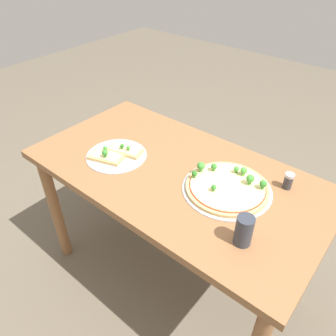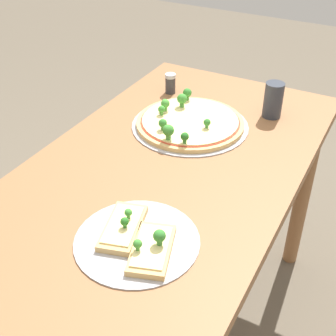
# 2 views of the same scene
# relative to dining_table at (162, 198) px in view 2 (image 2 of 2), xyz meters

# --- Properties ---
(dining_table) EXTENTS (1.36, 0.72, 0.77)m
(dining_table) POSITION_rel_dining_table_xyz_m (0.00, 0.00, 0.00)
(dining_table) COLOR brown
(dining_table) RESTS_ON ground_plane
(pizza_tray_whole) EXTENTS (0.38, 0.38, 0.07)m
(pizza_tray_whole) POSITION_rel_dining_table_xyz_m (0.25, 0.04, 0.12)
(pizza_tray_whole) COLOR #A3A3A8
(pizza_tray_whole) RESTS_ON dining_table
(pizza_tray_slice) EXTENTS (0.29, 0.29, 0.06)m
(pizza_tray_slice) POSITION_rel_dining_table_xyz_m (-0.29, -0.09, 0.12)
(pizza_tray_slice) COLOR #A3A3A8
(pizza_tray_slice) RESTS_ON dining_table
(drinking_cup) EXTENTS (0.06, 0.06, 0.12)m
(drinking_cup) POSITION_rel_dining_table_xyz_m (0.44, -0.18, 0.17)
(drinking_cup) COLOR #2D333D
(drinking_cup) RESTS_ON dining_table
(condiment_shaker) EXTENTS (0.04, 0.04, 0.07)m
(condiment_shaker) POSITION_rel_dining_table_xyz_m (0.44, 0.21, 0.14)
(condiment_shaker) COLOR #333338
(condiment_shaker) RESTS_ON dining_table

